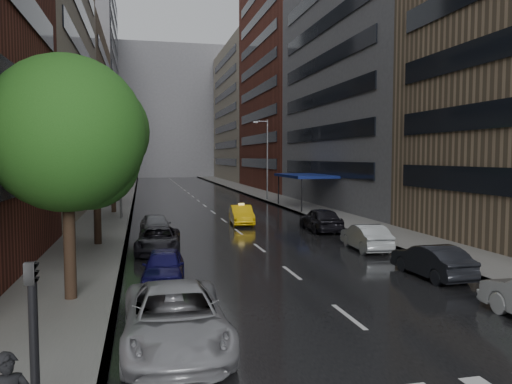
# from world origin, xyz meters

# --- Properties ---
(ground) EXTENTS (220.00, 220.00, 0.00)m
(ground) POSITION_xyz_m (0.00, 0.00, 0.00)
(ground) COLOR gray
(ground) RESTS_ON ground
(road) EXTENTS (14.00, 140.00, 0.01)m
(road) POSITION_xyz_m (0.00, 50.00, 0.01)
(road) COLOR black
(road) RESTS_ON ground
(sidewalk_left) EXTENTS (4.00, 140.00, 0.15)m
(sidewalk_left) POSITION_xyz_m (-9.00, 50.00, 0.07)
(sidewalk_left) COLOR gray
(sidewalk_left) RESTS_ON ground
(sidewalk_right) EXTENTS (4.00, 140.00, 0.15)m
(sidewalk_right) POSITION_xyz_m (9.00, 50.00, 0.07)
(sidewalk_right) COLOR gray
(sidewalk_right) RESTS_ON ground
(buildings_left) EXTENTS (8.00, 108.00, 38.00)m
(buildings_left) POSITION_xyz_m (-15.00, 58.79, 15.99)
(buildings_left) COLOR maroon
(buildings_left) RESTS_ON ground
(buildings_right) EXTENTS (8.05, 109.10, 36.00)m
(buildings_right) POSITION_xyz_m (15.00, 56.70, 15.03)
(buildings_right) COLOR #937A5B
(buildings_right) RESTS_ON ground
(building_far) EXTENTS (40.00, 14.00, 32.00)m
(building_far) POSITION_xyz_m (0.00, 118.00, 16.00)
(building_far) COLOR slate
(building_far) RESTS_ON ground
(tree_near) EXTENTS (5.23, 5.23, 8.34)m
(tree_near) POSITION_xyz_m (-8.60, 7.53, 5.71)
(tree_near) COLOR #382619
(tree_near) RESTS_ON ground
(tree_mid) EXTENTS (5.79, 5.79, 9.23)m
(tree_mid) POSITION_xyz_m (-8.60, 18.47, 6.32)
(tree_mid) COLOR #382619
(tree_mid) RESTS_ON ground
(tree_far) EXTENTS (5.15, 5.15, 8.21)m
(tree_far) POSITION_xyz_m (-8.60, 34.77, 5.62)
(tree_far) COLOR #382619
(tree_far) RESTS_ON ground
(taxi) EXTENTS (1.80, 4.38, 1.41)m
(taxi) POSITION_xyz_m (0.89, 25.50, 0.71)
(taxi) COLOR #DAA60B
(taxi) RESTS_ON ground
(parked_cars_left) EXTENTS (2.66, 23.22, 1.58)m
(parked_cars_left) POSITION_xyz_m (-5.40, 10.40, 0.73)
(parked_cars_left) COLOR #95959A
(parked_cars_left) RESTS_ON ground
(parked_cars_right) EXTENTS (1.98, 23.98, 1.59)m
(parked_cars_right) POSITION_xyz_m (5.40, 11.79, 0.75)
(parked_cars_right) COLOR silver
(parked_cars_right) RESTS_ON ground
(traffic_light) EXTENTS (0.18, 0.15, 3.45)m
(traffic_light) POSITION_xyz_m (-7.60, -3.26, 2.23)
(traffic_light) COLOR black
(traffic_light) RESTS_ON sidewalk_left
(street_lamp_left) EXTENTS (1.74, 0.22, 9.00)m
(street_lamp_left) POSITION_xyz_m (-7.72, 30.00, 4.89)
(street_lamp_left) COLOR gray
(street_lamp_left) RESTS_ON sidewalk_left
(street_lamp_right) EXTENTS (1.74, 0.22, 9.00)m
(street_lamp_right) POSITION_xyz_m (7.72, 45.00, 4.89)
(street_lamp_right) COLOR gray
(street_lamp_right) RESTS_ON sidewalk_right
(awning) EXTENTS (4.00, 8.00, 3.12)m
(awning) POSITION_xyz_m (8.98, 35.00, 3.13)
(awning) COLOR navy
(awning) RESTS_ON sidewalk_right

